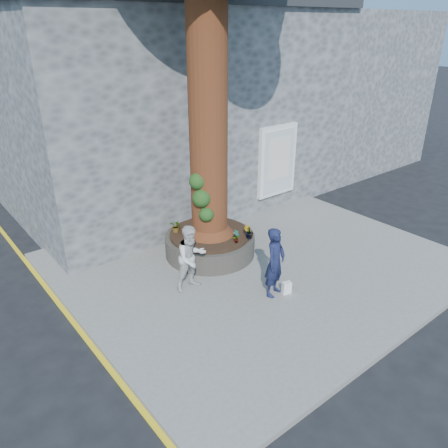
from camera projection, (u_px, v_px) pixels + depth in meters
ground at (236, 303)px, 9.56m from camera, size 120.00×120.00×0.00m
pavement at (256, 262)px, 11.10m from camera, size 9.00×8.00×0.12m
yellow_line at (84, 337)px, 8.54m from camera, size 0.10×30.00×0.01m
stone_shop at (156, 102)px, 14.76m from camera, size 10.30×8.30×6.30m
neighbour_shop at (313, 87)px, 19.37m from camera, size 6.00×8.00×6.00m
planter at (210, 243)px, 11.26m from camera, size 2.30×2.30×0.60m
man at (275, 262)px, 9.37m from camera, size 0.67×0.55×1.59m
woman at (191, 258)px, 9.60m from camera, size 0.75×0.59×1.53m
shopping_bag at (287, 288)px, 9.65m from camera, size 0.23×0.17×0.28m
plant_a at (236, 236)px, 10.55m from camera, size 0.20×0.15×0.34m
plant_b at (248, 232)px, 10.77m from camera, size 0.26×0.26×0.34m
plant_c at (250, 232)px, 10.80m from camera, size 0.23×0.23×0.33m
plant_d at (176, 226)px, 11.10m from camera, size 0.35×0.37×0.33m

